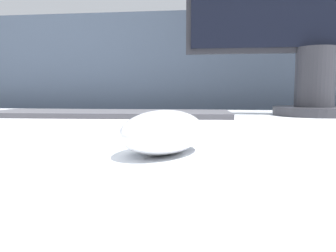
{
  "coord_description": "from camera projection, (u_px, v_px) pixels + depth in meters",
  "views": [
    {
      "loc": [
        0.1,
        -0.44,
        0.79
      ],
      "look_at": [
        0.06,
        -0.12,
        0.75
      ],
      "focal_mm": 35.0,
      "sensor_mm": 36.0,
      "label": 1
    }
  ],
  "objects": [
    {
      "name": "computer_mouse_near",
      "position": [
        164.0,
        132.0,
        0.29
      ],
      "size": [
        0.1,
        0.12,
        0.04
      ],
      "rotation": [
        0.0,
        0.0,
        -0.37
      ],
      "color": "silver",
      "rests_on": "desk"
    },
    {
      "name": "keyboard",
      "position": [
        110.0,
        119.0,
        0.53
      ],
      "size": [
        0.42,
        0.16,
        0.02
      ],
      "rotation": [
        0.0,
        0.0,
        0.04
      ],
      "color": "silver",
      "rests_on": "desk"
    },
    {
      "name": "partition_panel",
      "position": [
        178.0,
        164.0,
        1.17
      ],
      "size": [
        5.0,
        0.03,
        1.06
      ],
      "color": "#333D4C",
      "rests_on": "ground_plane"
    }
  ]
}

